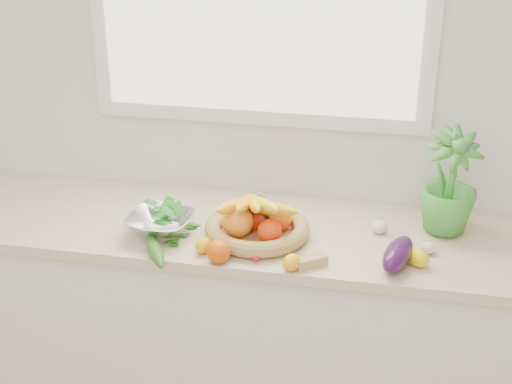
% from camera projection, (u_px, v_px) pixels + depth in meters
% --- Properties ---
extents(back_wall, '(4.50, 0.02, 2.70)m').
position_uv_depth(back_wall, '(260.00, 85.00, 2.72)').
color(back_wall, white).
rests_on(back_wall, ground).
extents(counter_cabinet, '(2.20, 0.58, 0.86)m').
position_uv_depth(counter_cabinet, '(245.00, 330.00, 2.84)').
color(counter_cabinet, silver).
rests_on(counter_cabinet, ground).
extents(countertop, '(2.24, 0.62, 0.04)m').
position_uv_depth(countertop, '(244.00, 230.00, 2.65)').
color(countertop, beige).
rests_on(countertop, counter_cabinet).
extents(orange_loose, '(0.09, 0.09, 0.08)m').
position_uv_depth(orange_loose, '(218.00, 252.00, 2.38)').
color(orange_loose, '#DE4F07').
rests_on(orange_loose, countertop).
extents(lemon_a, '(0.07, 0.08, 0.05)m').
position_uv_depth(lemon_a, '(203.00, 245.00, 2.45)').
color(lemon_a, '#ECAA0C').
rests_on(lemon_a, countertop).
extents(lemon_b, '(0.08, 0.09, 0.06)m').
position_uv_depth(lemon_b, '(292.00, 262.00, 2.34)').
color(lemon_b, '#FFB10D').
rests_on(lemon_b, countertop).
extents(lemon_c, '(0.10, 0.10, 0.06)m').
position_uv_depth(lemon_c, '(419.00, 258.00, 2.36)').
color(lemon_c, yellow).
rests_on(lemon_c, countertop).
extents(apple, '(0.12, 0.12, 0.09)m').
position_uv_depth(apple, '(254.00, 219.00, 2.59)').
color(apple, red).
rests_on(apple, countertop).
extents(ginger, '(0.12, 0.10, 0.04)m').
position_uv_depth(ginger, '(310.00, 261.00, 2.37)').
color(ginger, tan).
rests_on(ginger, countertop).
extents(garlic_a, '(0.06, 0.06, 0.04)m').
position_uv_depth(garlic_a, '(428.00, 248.00, 2.44)').
color(garlic_a, silver).
rests_on(garlic_a, countertop).
extents(garlic_b, '(0.07, 0.07, 0.05)m').
position_uv_depth(garlic_b, '(379.00, 227.00, 2.58)').
color(garlic_b, silver).
rests_on(garlic_b, countertop).
extents(garlic_c, '(0.06, 0.06, 0.04)m').
position_uv_depth(garlic_c, '(394.00, 253.00, 2.41)').
color(garlic_c, white).
rests_on(garlic_c, countertop).
extents(eggplant, '(0.14, 0.24, 0.09)m').
position_uv_depth(eggplant, '(398.00, 254.00, 2.36)').
color(eggplant, '#33103A').
rests_on(eggplant, countertop).
extents(cucumber, '(0.16, 0.24, 0.05)m').
position_uv_depth(cucumber, '(155.00, 250.00, 2.43)').
color(cucumber, '#2D5418').
rests_on(cucumber, countertop).
extents(radish, '(0.04, 0.04, 0.03)m').
position_uv_depth(radish, '(256.00, 257.00, 2.40)').
color(radish, red).
rests_on(radish, countertop).
extents(potted_herb, '(0.28, 0.28, 0.37)m').
position_uv_depth(potted_herb, '(449.00, 181.00, 2.51)').
color(potted_herb, green).
rests_on(potted_herb, countertop).
extents(fruit_basket, '(0.47, 0.47, 0.19)m').
position_uv_depth(fruit_basket, '(256.00, 223.00, 2.54)').
color(fruit_basket, '#AB704C').
rests_on(fruit_basket, countertop).
extents(colander_with_spinach, '(0.25, 0.25, 0.12)m').
position_uv_depth(colander_with_spinach, '(160.00, 219.00, 2.55)').
color(colander_with_spinach, white).
rests_on(colander_with_spinach, countertop).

